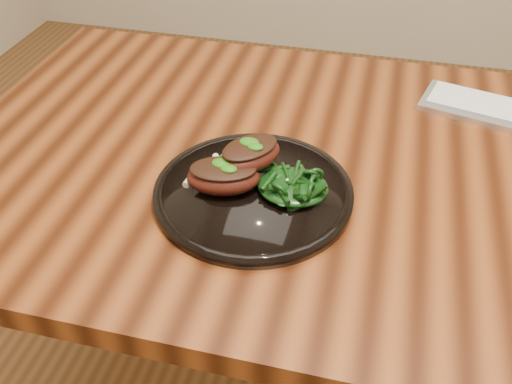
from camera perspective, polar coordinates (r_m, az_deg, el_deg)
desk at (r=1.00m, az=15.46°, el=-2.17°), size 1.60×0.80×0.75m
plate at (r=0.86m, az=-0.26°, el=-0.04°), size 0.30×0.30×0.02m
lamb_chop_front at (r=0.85m, az=-3.33°, el=1.63°), size 0.12×0.09×0.05m
lamb_chop_back at (r=0.86m, az=-0.66°, el=3.82°), size 0.12×0.12×0.05m
herb_smear at (r=0.92m, az=-1.57°, el=3.28°), size 0.07×0.05×0.00m
greens_heap at (r=0.84m, az=3.74°, el=0.90°), size 0.11×0.10×0.04m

